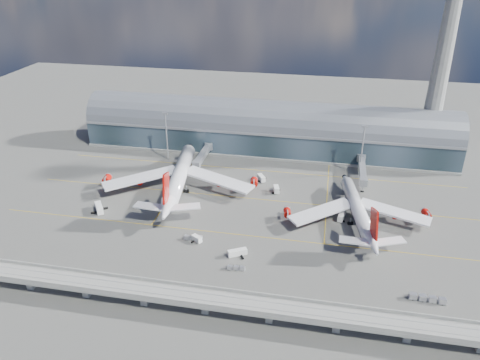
% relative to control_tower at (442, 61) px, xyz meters
% --- Properties ---
extents(ground, '(500.00, 500.00, 0.00)m').
position_rel_control_tower_xyz_m(ground, '(-85.00, -83.00, -51.64)').
color(ground, '#474744').
rests_on(ground, ground).
extents(taxi_lines, '(200.00, 80.12, 0.01)m').
position_rel_control_tower_xyz_m(taxi_lines, '(-85.00, -60.89, -51.63)').
color(taxi_lines, gold).
rests_on(taxi_lines, ground).
extents(terminal, '(200.00, 30.00, 28.00)m').
position_rel_control_tower_xyz_m(terminal, '(-85.00, -5.01, -40.30)').
color(terminal, '#202E35').
rests_on(terminal, ground).
extents(control_tower, '(19.00, 19.00, 103.00)m').
position_rel_control_tower_xyz_m(control_tower, '(0.00, 0.00, 0.00)').
color(control_tower, gray).
rests_on(control_tower, ground).
extents(guideway, '(220.00, 8.50, 7.20)m').
position_rel_control_tower_xyz_m(guideway, '(-85.00, -138.00, -46.34)').
color(guideway, gray).
rests_on(guideway, ground).
extents(floodlight_mast_left, '(3.00, 0.70, 25.70)m').
position_rel_control_tower_xyz_m(floodlight_mast_left, '(-135.00, -28.00, -38.00)').
color(floodlight_mast_left, gray).
rests_on(floodlight_mast_left, ground).
extents(floodlight_mast_right, '(3.00, 0.70, 25.70)m').
position_rel_control_tower_xyz_m(floodlight_mast_right, '(-35.00, -28.00, -38.00)').
color(floodlight_mast_right, gray).
rests_on(floodlight_mast_right, ground).
extents(airliner_left, '(72.84, 76.64, 23.38)m').
position_rel_control_tower_xyz_m(airliner_left, '(-117.91, -61.52, -44.96)').
color(airliner_left, white).
rests_on(airliner_left, ground).
extents(airliner_right, '(60.39, 63.19, 20.12)m').
position_rel_control_tower_xyz_m(airliner_right, '(-37.38, -74.08, -46.42)').
color(airliner_right, white).
rests_on(airliner_right, ground).
extents(jet_bridge_left, '(4.40, 28.00, 7.25)m').
position_rel_control_tower_xyz_m(jet_bridge_left, '(-114.79, -29.88, -46.46)').
color(jet_bridge_left, gray).
rests_on(jet_bridge_left, ground).
extents(jet_bridge_right, '(4.40, 32.00, 7.25)m').
position_rel_control_tower_xyz_m(jet_bridge_right, '(-34.18, -31.82, -46.46)').
color(jet_bridge_right, gray).
rests_on(jet_bridge_right, ground).
extents(service_truck_0, '(6.55, 7.93, 3.25)m').
position_rel_control_tower_xyz_m(service_truck_0, '(-145.73, -86.98, -49.96)').
color(service_truck_0, silver).
rests_on(service_truck_0, ground).
extents(service_truck_1, '(4.64, 3.91, 2.47)m').
position_rel_control_tower_xyz_m(service_truck_1, '(-98.36, -100.88, -50.39)').
color(service_truck_1, silver).
rests_on(service_truck_1, ground).
extents(service_truck_2, '(7.22, 5.23, 2.58)m').
position_rel_control_tower_xyz_m(service_truck_2, '(-81.18, -106.82, -50.29)').
color(service_truck_2, silver).
rests_on(service_truck_2, ground).
extents(service_truck_3, '(3.24, 5.99, 2.74)m').
position_rel_control_tower_xyz_m(service_truck_3, '(-43.71, -73.69, -50.23)').
color(service_truck_3, silver).
rests_on(service_truck_3, ground).
extents(service_truck_4, '(3.52, 5.46, 2.92)m').
position_rel_control_tower_xyz_m(service_truck_4, '(-73.31, -54.90, -50.16)').
color(service_truck_4, silver).
rests_on(service_truck_4, ground).
extents(service_truck_5, '(4.79, 6.06, 2.77)m').
position_rel_control_tower_xyz_m(service_truck_5, '(-81.90, -44.42, -50.22)').
color(service_truck_5, silver).
rests_on(service_truck_5, ground).
extents(cargo_train_0, '(6.63, 2.08, 1.46)m').
position_rel_control_tower_xyz_m(cargo_train_0, '(-79.95, -115.23, -50.88)').
color(cargo_train_0, gray).
rests_on(cargo_train_0, ground).
extents(cargo_train_1, '(7.49, 2.56, 1.64)m').
position_rel_control_tower_xyz_m(cargo_train_1, '(-100.14, -99.93, -50.78)').
color(cargo_train_1, gray).
rests_on(cargo_train_1, ground).
extents(cargo_train_2, '(11.83, 2.61, 1.95)m').
position_rel_control_tower_xyz_m(cargo_train_2, '(-16.37, -119.20, -50.62)').
color(cargo_train_2, gray).
rests_on(cargo_train_2, ground).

